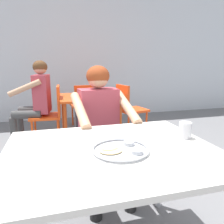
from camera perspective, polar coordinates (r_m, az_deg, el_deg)
The scene contains 11 objects.
back_wall at distance 4.90m, azimuth -11.41°, elevation 18.36°, with size 12.00×0.12×3.40m, color silver.
table_foreground at distance 1.24m, azimuth 0.03°, elevation -12.71°, with size 1.16×0.92×0.75m.
thali_tray at distance 1.17m, azimuth 2.31°, elevation -9.87°, with size 0.31×0.31×0.03m.
drinking_cup at distance 1.43m, azimuth 18.78°, elevation -4.43°, with size 0.08×0.08×0.10m.
chair_foreground at distance 2.16m, azimuth -4.41°, elevation -6.02°, with size 0.42×0.43×0.89m.
diner_foreground at distance 1.89m, azimuth -2.77°, elevation -2.30°, with size 0.52×0.58×1.19m.
table_background_red at distance 3.41m, azimuth -6.05°, elevation 2.95°, with size 0.92×0.88×0.71m.
chair_red_left at distance 3.35m, azimuth -15.78°, elevation 0.16°, with size 0.46×0.42×0.88m.
chair_red_right at distance 3.54m, azimuth 4.42°, elevation 1.35°, with size 0.50×0.47×0.87m.
chair_red_far at distance 4.08m, azimuth -7.50°, elevation 2.39°, with size 0.47×0.46×0.82m.
patron_background at distance 3.38m, azimuth -19.48°, elevation 4.12°, with size 0.60×0.55×1.25m.
Camera 1 is at (-0.37, -1.06, 1.21)m, focal length 34.55 mm.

